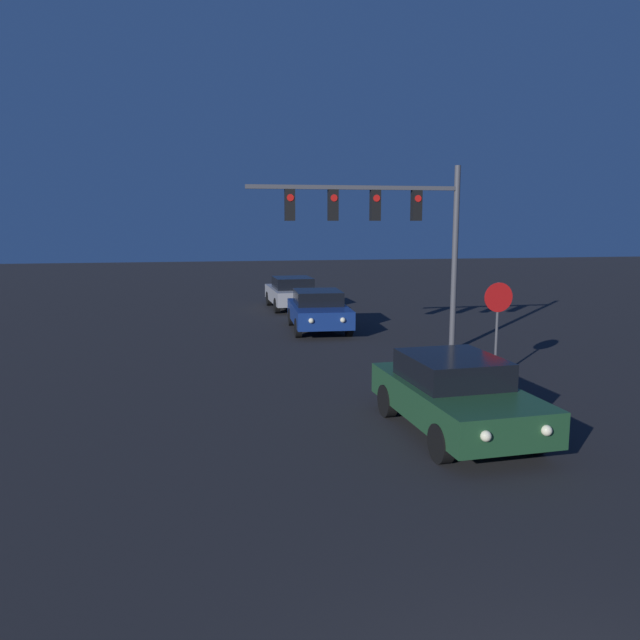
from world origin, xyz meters
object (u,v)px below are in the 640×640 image
(car_near, at_px, (455,394))
(car_mid, at_px, (319,310))
(stop_sign, at_px, (498,312))
(car_far, at_px, (292,292))
(traffic_signal_mast, at_px, (388,221))

(car_near, xyz_separation_m, car_mid, (-0.55, 11.58, 0.00))
(car_near, xyz_separation_m, stop_sign, (2.60, 3.63, 0.99))
(car_near, relative_size, car_mid, 1.01)
(stop_sign, bearing_deg, car_far, 103.58)
(car_far, bearing_deg, stop_sign, -78.47)
(car_far, relative_size, traffic_signal_mast, 0.67)
(car_far, distance_m, stop_sign, 14.23)
(car_mid, distance_m, traffic_signal_mast, 5.59)
(car_near, bearing_deg, car_far, -91.39)
(car_far, height_order, stop_sign, stop_sign)
(car_far, bearing_deg, car_mid, -90.29)
(traffic_signal_mast, xyz_separation_m, stop_sign, (1.84, -3.60, -2.26))
(car_mid, bearing_deg, stop_sign, 114.22)
(car_far, height_order, traffic_signal_mast, traffic_signal_mast)
(car_mid, distance_m, stop_sign, 8.61)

